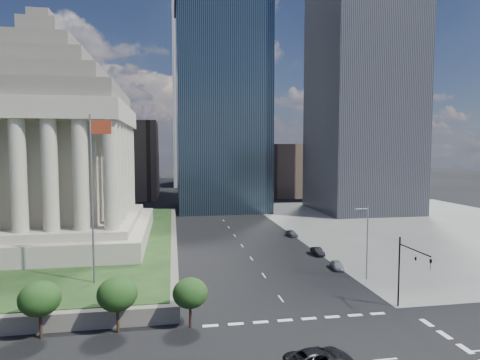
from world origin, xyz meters
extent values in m
plane|color=black|center=(0.00, 100.00, 0.00)|extent=(500.00, 500.00, 0.00)
cube|color=slate|center=(46.00, 60.00, 0.01)|extent=(68.00, 90.00, 0.03)
cylinder|color=slate|center=(-22.00, 24.00, 11.90)|extent=(0.24, 0.24, 20.00)
cube|color=maroon|center=(-20.80, 24.00, 20.40)|extent=(2.40, 0.05, 1.60)
cube|color=black|center=(2.00, 95.00, 30.00)|extent=(26.00, 26.00, 60.00)
cube|color=black|center=(42.00, 85.00, 50.00)|extent=(26.00, 28.00, 100.00)
cube|color=brown|center=(32.00, 130.00, 10.00)|extent=(20.00, 30.00, 20.00)
cube|color=brown|center=(-30.00, 130.00, 14.00)|extent=(24.00, 30.00, 28.00)
cylinder|color=black|center=(12.50, 15.50, 4.00)|extent=(0.18, 0.18, 8.00)
cylinder|color=black|center=(12.50, 12.75, 7.20)|extent=(0.14, 5.50, 0.14)
cube|color=black|center=(12.50, 10.00, 6.40)|extent=(0.30, 0.30, 1.10)
cylinder|color=slate|center=(13.50, 25.00, 5.00)|extent=(0.16, 0.16, 10.00)
cylinder|color=slate|center=(12.60, 25.00, 9.80)|extent=(1.80, 0.12, 0.12)
cube|color=slate|center=(11.70, 25.00, 9.70)|extent=(0.50, 0.22, 0.14)
imported|color=black|center=(-1.03, 4.65, 0.79)|extent=(6.03, 3.44, 1.58)
imported|color=#9C9FA5|center=(11.50, 30.20, 0.63)|extent=(2.08, 3.90, 1.26)
imported|color=black|center=(11.50, 38.42, 0.62)|extent=(3.77, 1.39, 1.23)
imported|color=#5C5E64|center=(11.50, 53.36, 0.65)|extent=(3.98, 2.02, 1.30)
camera|label=1|loc=(-12.59, -25.19, 17.70)|focal=30.00mm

